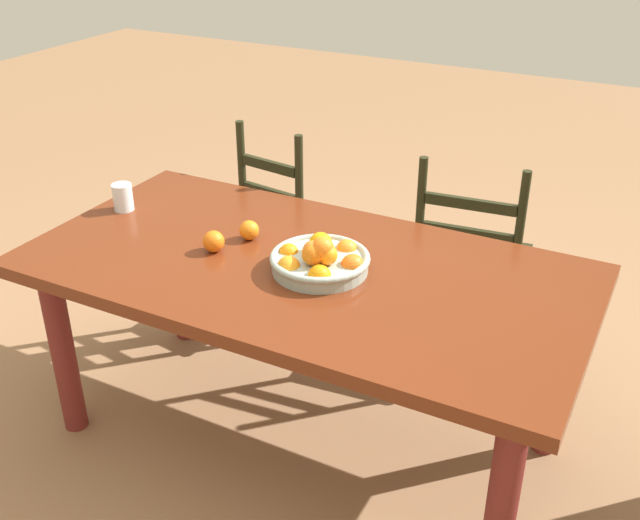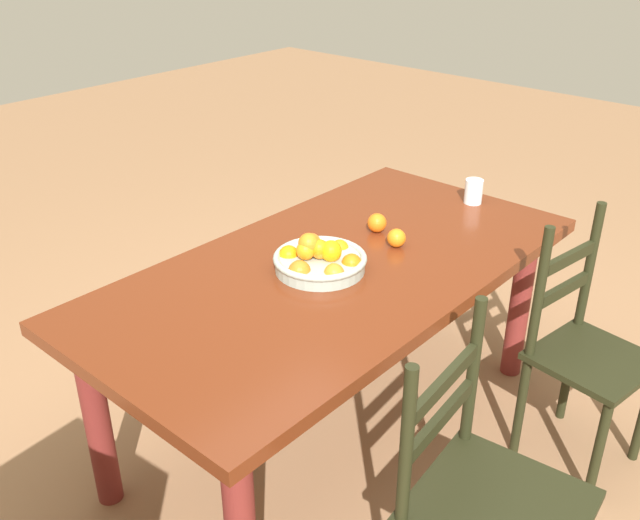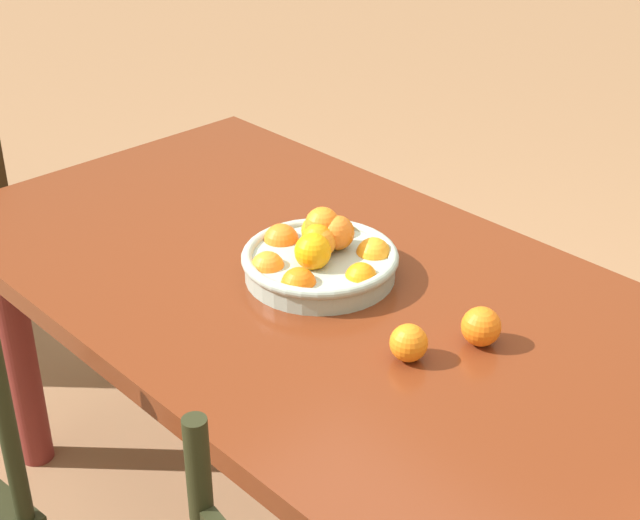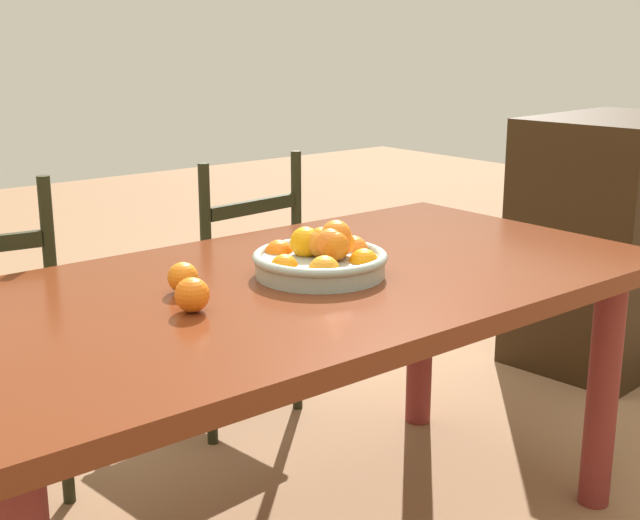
% 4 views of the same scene
% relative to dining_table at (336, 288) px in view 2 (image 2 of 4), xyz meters
% --- Properties ---
extents(ground_plane, '(12.00, 12.00, 0.00)m').
position_rel_dining_table_xyz_m(ground_plane, '(0.00, 0.00, -0.66)').
color(ground_plane, '#936948').
extents(dining_table, '(1.93, 0.98, 0.76)m').
position_rel_dining_table_xyz_m(dining_table, '(0.00, 0.00, 0.00)').
color(dining_table, '#602611').
rests_on(dining_table, ground).
extents(chair_near_window, '(0.50, 0.50, 0.95)m').
position_rel_dining_table_xyz_m(chair_near_window, '(0.35, 0.85, -0.21)').
color(chair_near_window, black).
rests_on(chair_near_window, ground).
extents(chair_by_cabinet, '(0.43, 0.43, 0.98)m').
position_rel_dining_table_xyz_m(chair_by_cabinet, '(-0.50, 0.77, -0.21)').
color(chair_by_cabinet, black).
rests_on(chair_by_cabinet, ground).
extents(fruit_bowl, '(0.34, 0.34, 0.14)m').
position_rel_dining_table_xyz_m(fruit_bowl, '(0.07, -0.02, 0.15)').
color(fruit_bowl, '#9AAA9D').
rests_on(fruit_bowl, dining_table).
extents(orange_loose_0, '(0.07, 0.07, 0.07)m').
position_rel_dining_table_xyz_m(orange_loose_0, '(-0.27, 0.08, 0.14)').
color(orange_loose_0, orange).
rests_on(orange_loose_0, dining_table).
extents(orange_loose_1, '(0.08, 0.08, 0.08)m').
position_rel_dining_table_xyz_m(orange_loose_1, '(-0.32, -0.06, 0.14)').
color(orange_loose_1, orange).
rests_on(orange_loose_1, dining_table).
extents(drinking_glass, '(0.08, 0.08, 0.11)m').
position_rel_dining_table_xyz_m(drinking_glass, '(-0.84, 0.07, 0.15)').
color(drinking_glass, silver).
rests_on(drinking_glass, dining_table).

